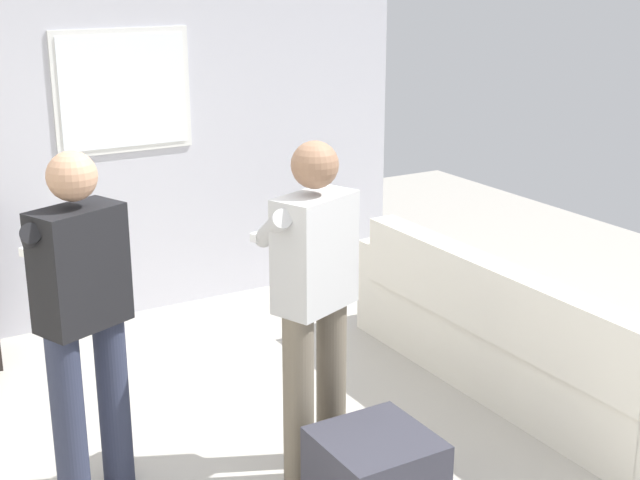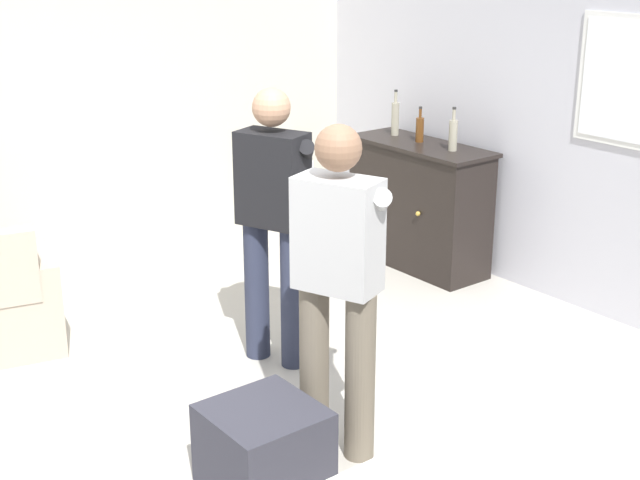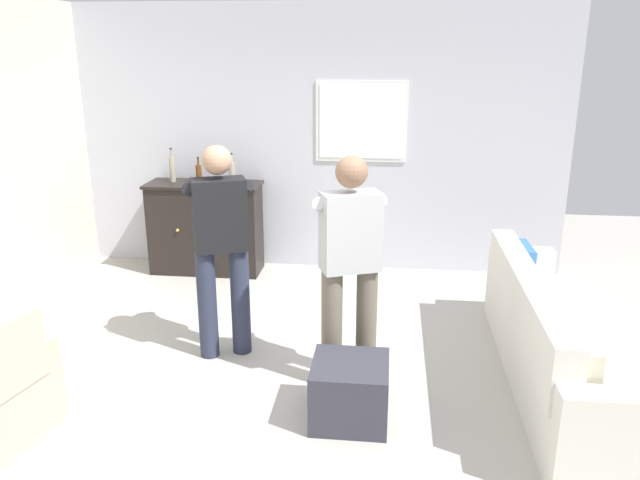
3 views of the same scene
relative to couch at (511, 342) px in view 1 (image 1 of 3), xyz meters
The scene contains 5 objects.
wall_back_with_window 3.25m from the couch, 128.26° to the left, with size 5.20×0.15×2.80m.
couch is the anchor object (origin of this frame).
ottoman 1.50m from the couch, 155.70° to the right, with size 0.50×0.50×0.41m, color #33333D.
person_standing_left 2.51m from the couch, behind, with size 0.52×0.52×1.68m.
person_standing_right 1.54m from the couch, behind, with size 0.52×0.52×1.68m.
Camera 1 is at (-1.47, -3.30, 2.44)m, focal length 50.00 mm.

